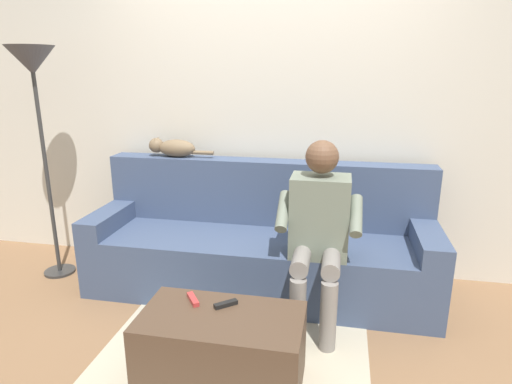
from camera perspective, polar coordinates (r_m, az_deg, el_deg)
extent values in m
plane|color=#846042|center=(2.79, -2.43, -19.32)|extent=(8.00, 8.00, 0.00)
cube|color=beige|center=(3.45, 2.04, 12.44)|extent=(5.39, 0.06, 2.80)
cube|color=#3D4C6B|center=(3.18, 0.09, -9.98)|extent=(2.13, 0.58, 0.44)
cube|color=#3D4C6B|center=(3.44, 1.35, -3.46)|extent=(2.49, 0.20, 0.93)
cube|color=#3D4C6B|center=(3.16, 21.43, -9.96)|extent=(0.18, 0.58, 0.57)
cube|color=#3D4C6B|center=(3.54, -18.70, -6.86)|extent=(0.18, 0.58, 0.57)
cube|color=#4C3828|center=(2.41, -4.50, -19.93)|extent=(0.83, 0.46, 0.40)
cube|color=slate|center=(2.80, 8.33, -3.19)|extent=(0.37, 0.26, 0.53)
sphere|color=brown|center=(2.70, 8.66, 4.57)|extent=(0.21, 0.21, 0.21)
cylinder|color=gray|center=(2.70, 9.85, -8.76)|extent=(0.11, 0.38, 0.11)
cylinder|color=gray|center=(2.71, 6.01, -8.53)|extent=(0.11, 0.38, 0.11)
cylinder|color=gray|center=(2.66, 9.44, -15.78)|extent=(0.10, 0.10, 0.44)
cylinder|color=gray|center=(2.67, 5.44, -15.52)|extent=(0.10, 0.10, 0.44)
cylinder|color=slate|center=(2.71, 12.98, -3.04)|extent=(0.08, 0.27, 0.22)
cylinder|color=slate|center=(2.73, 3.60, -2.52)|extent=(0.08, 0.27, 0.22)
ellipsoid|color=#756047|center=(3.49, -10.33, 5.66)|extent=(0.30, 0.15, 0.14)
sphere|color=#756047|center=(3.56, -12.93, 5.98)|extent=(0.12, 0.12, 0.12)
cone|color=#756047|center=(3.57, -12.70, 6.80)|extent=(0.04, 0.04, 0.03)
cone|color=#756047|center=(3.52, -13.08, 6.64)|extent=(0.04, 0.04, 0.03)
cylinder|color=#756047|center=(3.43, -7.05, 5.14)|extent=(0.18, 0.03, 0.03)
cube|color=black|center=(2.37, -4.00, -14.43)|extent=(0.12, 0.11, 0.02)
cube|color=#B73333|center=(2.43, -8.26, -13.73)|extent=(0.10, 0.13, 0.02)
cube|color=#B7AD93|center=(2.62, -3.60, -21.86)|extent=(1.54, 1.52, 0.01)
cylinder|color=#2D2D2D|center=(3.95, -24.29, -9.43)|extent=(0.24, 0.24, 0.02)
cylinder|color=#333333|center=(3.70, -25.71, 2.05)|extent=(0.03, 0.03, 1.64)
cone|color=#4C4C51|center=(3.62, -27.36, 15.10)|extent=(0.34, 0.34, 0.20)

